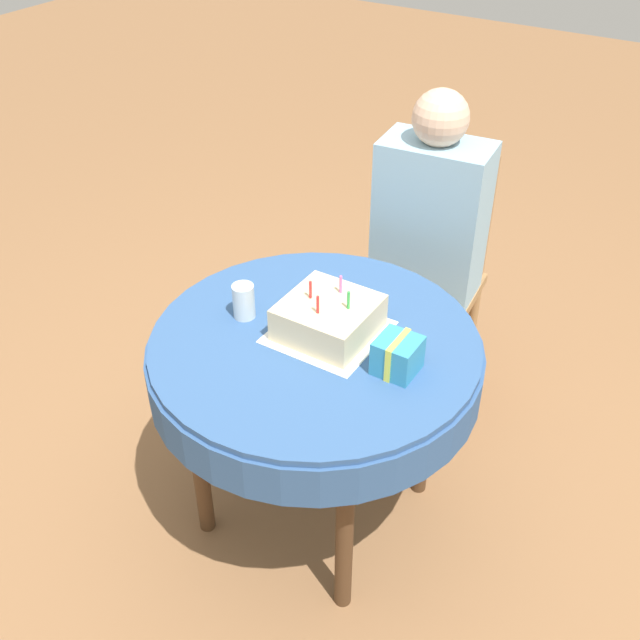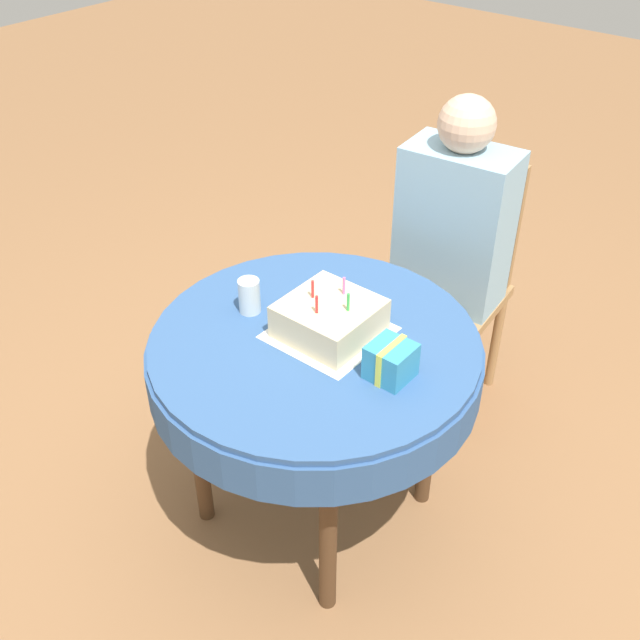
% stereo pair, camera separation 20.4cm
% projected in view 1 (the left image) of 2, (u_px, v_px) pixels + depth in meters
% --- Properties ---
extents(ground_plane, '(12.00, 12.00, 0.00)m').
position_uv_depth(ground_plane, '(316.00, 506.00, 2.49)').
color(ground_plane, '#8C603D').
extents(dining_table, '(0.94, 0.94, 0.70)m').
position_uv_depth(dining_table, '(315.00, 363.00, 2.12)').
color(dining_table, '#335689').
rests_on(dining_table, ground_plane).
extents(chair, '(0.41, 0.41, 0.93)m').
position_uv_depth(chair, '(432.00, 268.00, 2.75)').
color(chair, '#A37A4C').
rests_on(chair, ground_plane).
extents(person, '(0.38, 0.33, 1.19)m').
position_uv_depth(person, '(428.00, 229.00, 2.56)').
color(person, '#DBB293').
rests_on(person, ground_plane).
extents(napkin, '(0.29, 0.29, 0.00)m').
position_uv_depth(napkin, '(328.00, 332.00, 2.09)').
color(napkin, white).
rests_on(napkin, dining_table).
extents(birthday_cake, '(0.24, 0.24, 0.15)m').
position_uv_depth(birthday_cake, '(329.00, 317.00, 2.06)').
color(birthday_cake, beige).
rests_on(birthday_cake, dining_table).
extents(drinking_glass, '(0.06, 0.06, 0.10)m').
position_uv_depth(drinking_glass, '(244.00, 301.00, 2.12)').
color(drinking_glass, silver).
rests_on(drinking_glass, dining_table).
extents(gift_box, '(0.11, 0.11, 0.10)m').
position_uv_depth(gift_box, '(397.00, 356.00, 1.93)').
color(gift_box, teal).
rests_on(gift_box, dining_table).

